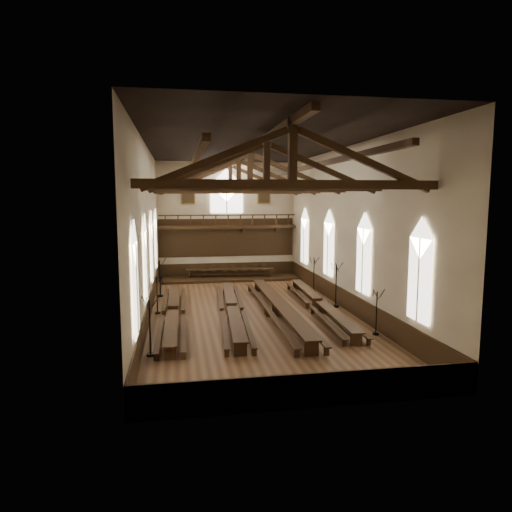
{
  "coord_description": "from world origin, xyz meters",
  "views": [
    {
      "loc": [
        -4.27,
        -26.76,
        6.9
      ],
      "look_at": [
        0.61,
        1.5,
        3.24
      ],
      "focal_mm": 32.0,
      "sensor_mm": 36.0,
      "label": 1
    }
  ],
  "objects_px": {
    "refectory_row_c": "(279,306)",
    "candelabrum_right_mid": "(336,294)",
    "refectory_row_d": "(320,303)",
    "candelabrum_right_near": "(376,321)",
    "dais": "(230,278)",
    "high_table": "(230,270)",
    "candelabrum_left_mid": "(157,302)",
    "refectory_row_a": "(173,311)",
    "refectory_row_b": "(233,308)",
    "candelabrum_left_near": "(150,338)",
    "candelabrum_right_far": "(314,281)",
    "candelabrum_left_far": "(160,285)"
  },
  "relations": [
    {
      "from": "high_table",
      "to": "candelabrum_left_mid",
      "type": "distance_m",
      "value": 12.2
    },
    {
      "from": "dais",
      "to": "candelabrum_right_far",
      "type": "height_order",
      "value": "candelabrum_right_far"
    },
    {
      "from": "refectory_row_d",
      "to": "candelabrum_right_far",
      "type": "height_order",
      "value": "candelabrum_right_far"
    },
    {
      "from": "candelabrum_right_mid",
      "to": "candelabrum_right_far",
      "type": "relative_size",
      "value": 1.11
    },
    {
      "from": "refectory_row_b",
      "to": "dais",
      "type": "relative_size",
      "value": 1.25
    },
    {
      "from": "dais",
      "to": "high_table",
      "type": "height_order",
      "value": "high_table"
    },
    {
      "from": "candelabrum_left_far",
      "to": "refectory_row_d",
      "type": "bearing_deg",
      "value": -31.1
    },
    {
      "from": "refectory_row_b",
      "to": "candelabrum_right_mid",
      "type": "height_order",
      "value": "candelabrum_right_mid"
    },
    {
      "from": "candelabrum_right_near",
      "to": "candelabrum_right_mid",
      "type": "bearing_deg",
      "value": 90.0
    },
    {
      "from": "refectory_row_d",
      "to": "refectory_row_a",
      "type": "bearing_deg",
      "value": -176.8
    },
    {
      "from": "refectory_row_c",
      "to": "candelabrum_right_near",
      "type": "bearing_deg",
      "value": -48.77
    },
    {
      "from": "high_table",
      "to": "candelabrum_right_near",
      "type": "height_order",
      "value": "candelabrum_right_near"
    },
    {
      "from": "refectory_row_a",
      "to": "high_table",
      "type": "relative_size",
      "value": 1.85
    },
    {
      "from": "refectory_row_c",
      "to": "candelabrum_left_mid",
      "type": "relative_size",
      "value": 6.42
    },
    {
      "from": "candelabrum_right_near",
      "to": "refectory_row_a",
      "type": "bearing_deg",
      "value": 155.2
    },
    {
      "from": "refectory_row_a",
      "to": "candelabrum_right_near",
      "type": "bearing_deg",
      "value": -24.8
    },
    {
      "from": "refectory_row_a",
      "to": "refectory_row_b",
      "type": "height_order",
      "value": "refectory_row_b"
    },
    {
      "from": "refectory_row_b",
      "to": "candelabrum_left_near",
      "type": "xyz_separation_m",
      "value": [
        -4.36,
        -6.04,
        0.29
      ]
    },
    {
      "from": "candelabrum_right_mid",
      "to": "dais",
      "type": "bearing_deg",
      "value": 116.22
    },
    {
      "from": "refectory_row_c",
      "to": "refectory_row_d",
      "type": "relative_size",
      "value": 1.06
    },
    {
      "from": "refectory_row_d",
      "to": "candelabrum_right_mid",
      "type": "distance_m",
      "value": 1.57
    },
    {
      "from": "candelabrum_left_far",
      "to": "candelabrum_right_far",
      "type": "relative_size",
      "value": 1.06
    },
    {
      "from": "candelabrum_right_far",
      "to": "dais",
      "type": "bearing_deg",
      "value": 130.79
    },
    {
      "from": "high_table",
      "to": "candelabrum_left_far",
      "type": "height_order",
      "value": "candelabrum_left_far"
    },
    {
      "from": "dais",
      "to": "candelabrum_right_mid",
      "type": "bearing_deg",
      "value": -63.78
    },
    {
      "from": "candelabrum_right_far",
      "to": "refectory_row_d",
      "type": "bearing_deg",
      "value": -103.31
    },
    {
      "from": "candelabrum_right_far",
      "to": "high_table",
      "type": "bearing_deg",
      "value": 130.79
    },
    {
      "from": "refectory_row_c",
      "to": "candelabrum_left_mid",
      "type": "height_order",
      "value": "candelabrum_left_mid"
    },
    {
      "from": "dais",
      "to": "refectory_row_c",
      "type": "bearing_deg",
      "value": -83.46
    },
    {
      "from": "refectory_row_a",
      "to": "candelabrum_left_near",
      "type": "xyz_separation_m",
      "value": [
        -0.94,
        -5.95,
        0.31
      ]
    },
    {
      "from": "refectory_row_c",
      "to": "dais",
      "type": "bearing_deg",
      "value": 96.54
    },
    {
      "from": "refectory_row_a",
      "to": "high_table",
      "type": "distance_m",
      "value": 13.24
    },
    {
      "from": "refectory_row_b",
      "to": "candelabrum_left_mid",
      "type": "xyz_separation_m",
      "value": [
        -4.36,
        1.47,
        0.18
      ]
    },
    {
      "from": "refectory_row_d",
      "to": "candelabrum_left_mid",
      "type": "height_order",
      "value": "candelabrum_left_mid"
    },
    {
      "from": "candelabrum_right_mid",
      "to": "candelabrum_right_far",
      "type": "bearing_deg",
      "value": 90.0
    },
    {
      "from": "refectory_row_d",
      "to": "candelabrum_right_near",
      "type": "xyz_separation_m",
      "value": [
        1.31,
        -5.19,
        0.2
      ]
    },
    {
      "from": "refectory_row_c",
      "to": "candelabrum_right_mid",
      "type": "xyz_separation_m",
      "value": [
        4.03,
        1.38,
        0.29
      ]
    },
    {
      "from": "refectory_row_d",
      "to": "candelabrum_right_far",
      "type": "xyz_separation_m",
      "value": [
        1.31,
        5.55,
        0.27
      ]
    },
    {
      "from": "refectory_row_d",
      "to": "candelabrum_right_near",
      "type": "relative_size",
      "value": 5.99
    },
    {
      "from": "dais",
      "to": "candelabrum_left_mid",
      "type": "height_order",
      "value": "candelabrum_left_mid"
    },
    {
      "from": "refectory_row_b",
      "to": "dais",
      "type": "bearing_deg",
      "value": 84.04
    },
    {
      "from": "dais",
      "to": "refectory_row_b",
      "type": "bearing_deg",
      "value": -95.96
    },
    {
      "from": "refectory_row_d",
      "to": "refectory_row_c",
      "type": "bearing_deg",
      "value": -167.65
    },
    {
      "from": "refectory_row_d",
      "to": "candelabrum_left_mid",
      "type": "distance_m",
      "value": 9.85
    },
    {
      "from": "candelabrum_left_mid",
      "to": "candelabrum_right_mid",
      "type": "bearing_deg",
      "value": -1.41
    },
    {
      "from": "refectory_row_c",
      "to": "candelabrum_left_near",
      "type": "distance_m",
      "value": 9.18
    },
    {
      "from": "candelabrum_left_far",
      "to": "refectory_row_b",
      "type": "bearing_deg",
      "value": -55.38
    },
    {
      "from": "candelabrum_left_far",
      "to": "candelabrum_right_mid",
      "type": "height_order",
      "value": "candelabrum_right_mid"
    },
    {
      "from": "high_table",
      "to": "candelabrum_left_far",
      "type": "xyz_separation_m",
      "value": [
        -5.64,
        -5.97,
        0.03
      ]
    },
    {
      "from": "refectory_row_a",
      "to": "candelabrum_right_mid",
      "type": "bearing_deg",
      "value": 7.2
    }
  ]
}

